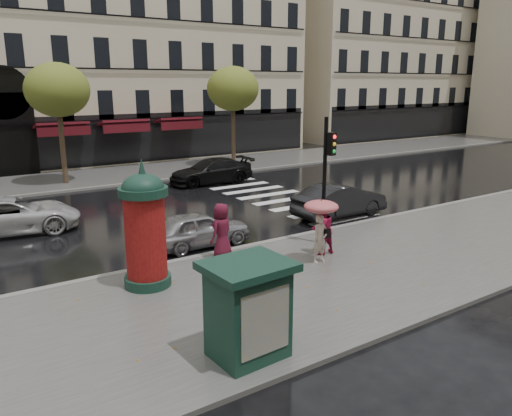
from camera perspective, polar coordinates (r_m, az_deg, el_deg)
ground at (r=14.70m, az=3.85°, el=-8.14°), size 160.00×160.00×0.00m
near_sidewalk at (r=14.32m, az=5.09°, el=-8.53°), size 90.00×7.00×0.12m
far_sidewalk at (r=31.39m, az=-17.75°, el=3.34°), size 90.00×6.00×0.12m
near_kerb at (r=17.00m, az=-2.32°, el=-4.74°), size 90.00×0.25×0.14m
far_kerb at (r=28.56m, az=-16.06°, el=2.47°), size 90.00×0.25×0.14m
zebra_crossing at (r=25.51m, az=1.46°, el=1.53°), size 3.60×11.75×0.01m
bldg_far_corner at (r=43.59m, az=-15.21°, el=21.23°), size 26.00×14.00×22.90m
bldg_far_right at (r=59.05m, az=13.11°, el=19.35°), size 24.00×14.00×22.90m
tree_far_left at (r=29.45m, az=-21.76°, el=12.38°), size 3.40×3.40×6.64m
tree_far_right at (r=33.58m, az=-2.65°, el=13.43°), size 3.40×3.40×6.64m
woman_umbrella at (r=15.38m, az=7.42°, el=-1.44°), size 1.06×1.06×2.04m
woman_red at (r=16.31m, az=7.61°, el=-2.36°), size 0.83×0.65×1.70m
man_burgundy at (r=15.79m, az=-3.95°, el=-2.64°), size 1.03×0.88×1.79m
morris_column at (r=13.74m, az=-12.57°, el=-2.04°), size 1.32×1.32×3.54m
traffic_light at (r=16.98m, az=8.09°, el=4.48°), size 0.31×0.43×4.35m
newsstand at (r=10.21m, az=-0.95°, el=-11.42°), size 1.74×1.49×2.02m
car_silver at (r=17.47m, az=-6.60°, el=-2.39°), size 3.69×1.49×1.25m
car_darkgrey at (r=21.48m, az=9.57°, el=0.86°), size 4.33×1.57×1.42m
car_white at (r=21.02m, az=-26.21°, el=-0.76°), size 5.24×2.93×1.38m
car_black at (r=28.44m, az=-5.17°, el=4.21°), size 4.90×2.16×1.40m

